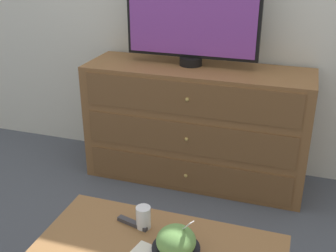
# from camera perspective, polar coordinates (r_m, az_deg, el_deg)

# --- Properties ---
(ground_plane) EXTENTS (12.00, 12.00, 0.00)m
(ground_plane) POSITION_cam_1_polar(r_m,az_deg,el_deg) (3.26, 3.96, -4.40)
(ground_plane) COLOR #474C56
(dresser) EXTENTS (1.47, 0.48, 0.80)m
(dresser) POSITION_cam_1_polar(r_m,az_deg,el_deg) (2.85, 3.79, 0.15)
(dresser) COLOR brown
(dresser) RESTS_ON ground_plane
(tv) EXTENTS (0.86, 0.15, 0.65)m
(tv) POSITION_cam_1_polar(r_m,az_deg,el_deg) (2.71, 3.27, 15.10)
(tv) COLOR black
(tv) RESTS_ON dresser
(takeout_bowl) EXTENTS (0.20, 0.20, 0.18)m
(takeout_bowl) POSITION_cam_1_polar(r_m,az_deg,el_deg) (1.75, 1.10, -15.60)
(takeout_bowl) COLOR black
(takeout_bowl) RESTS_ON coffee_table
(drink_cup) EXTENTS (0.07, 0.07, 0.10)m
(drink_cup) POSITION_cam_1_polar(r_m,az_deg,el_deg) (1.89, -3.35, -12.39)
(drink_cup) COLOR beige
(drink_cup) RESTS_ON coffee_table
(remote_control) EXTENTS (0.16, 0.07, 0.02)m
(remote_control) POSITION_cam_1_polar(r_m,az_deg,el_deg) (1.92, -4.77, -12.98)
(remote_control) COLOR #38383D
(remote_control) RESTS_ON coffee_table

